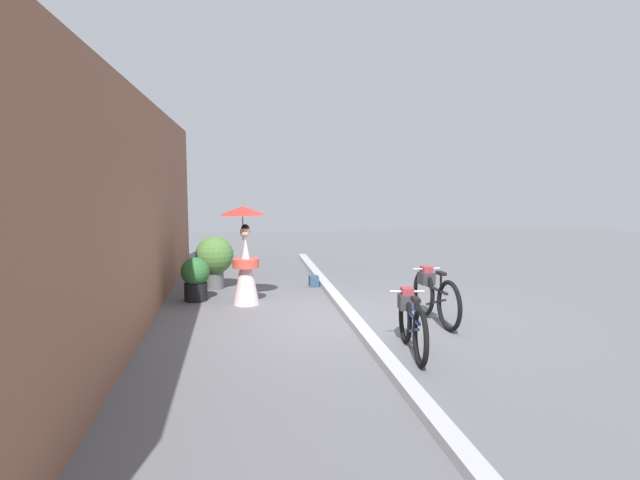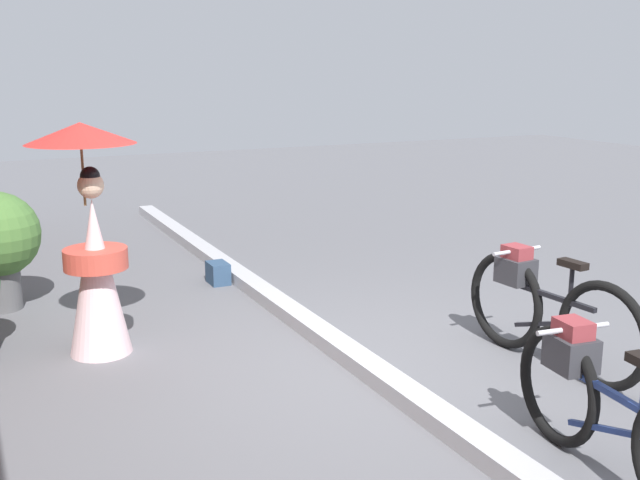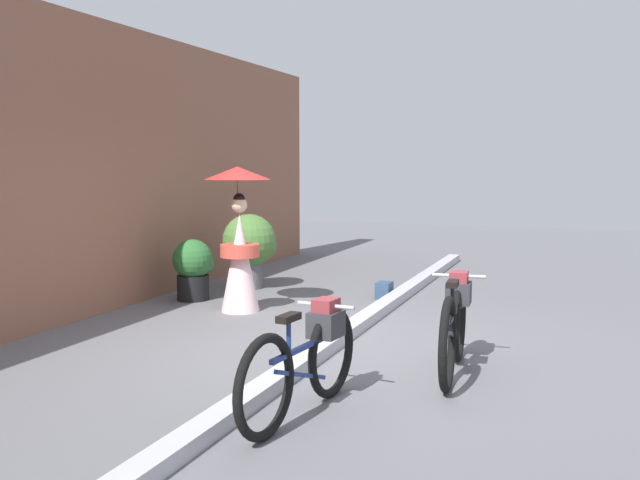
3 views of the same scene
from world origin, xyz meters
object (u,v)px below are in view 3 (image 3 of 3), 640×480
Objects in this scene: person_with_parasol at (239,238)px; backpack_on_pavement at (385,290)px; bicycle_far_side at (454,323)px; potted_plant_by_door at (194,267)px; bicycle_near_officer at (306,358)px; potted_plant_small at (251,244)px.

backpack_on_pavement is at bearing -45.27° from person_with_parasol.
bicycle_far_side reaches higher than potted_plant_by_door.
bicycle_far_side is at bearing -30.62° from bicycle_near_officer.
bicycle_far_side is at bearing -118.94° from potted_plant_by_door.
potted_plant_by_door reaches higher than backpack_on_pavement.
backpack_on_pavement is at bearing 25.53° from bicycle_far_side.
person_with_parasol reaches higher than bicycle_far_side.
potted_plant_small is at bearing 47.77° from bicycle_far_side.
bicycle_near_officer is at bearing -171.63° from backpack_on_pavement.
potted_plant_small is (4.68, 2.75, 0.24)m from bicycle_near_officer.
backpack_on_pavement is at bearing 8.37° from bicycle_near_officer.
potted_plant_by_door is 2.62m from backpack_on_pavement.
bicycle_far_side reaches higher than bicycle_near_officer.
bicycle_near_officer is at bearing -149.55° from potted_plant_small.
bicycle_near_officer is 1.55× the size of potted_plant_small.
potted_plant_small is at bearing 30.45° from bicycle_near_officer.
potted_plant_by_door is (0.45, 0.92, -0.47)m from person_with_parasol.
backpack_on_pavement is (4.60, 0.68, -0.30)m from bicycle_near_officer.
bicycle_near_officer is 6.07× the size of backpack_on_pavement.
backpack_on_pavement is at bearing -92.34° from potted_plant_small.
potted_plant_small is (1.10, -0.32, 0.21)m from potted_plant_by_door.
backpack_on_pavement is at bearing -67.11° from potted_plant_by_door.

